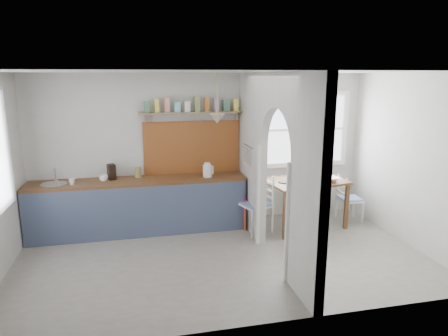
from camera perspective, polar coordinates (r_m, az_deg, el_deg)
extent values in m
cube|color=gray|center=(5.85, -0.06, -12.80)|extent=(5.80, 3.20, 0.01)
cube|color=beige|center=(5.26, -0.07, 13.60)|extent=(5.80, 3.20, 0.01)
cube|color=beige|center=(6.95, -2.92, 2.67)|extent=(5.80, 0.01, 2.60)
cube|color=beige|center=(3.92, 5.02, -5.59)|extent=(5.80, 0.01, 2.60)
cube|color=beige|center=(6.65, 25.12, 0.97)|extent=(0.01, 3.20, 2.60)
cube|color=beige|center=(4.52, 11.99, -3.29)|extent=(0.12, 0.80, 2.60)
cube|color=beige|center=(6.53, 4.04, 1.98)|extent=(0.12, 1.20, 2.60)
cube|color=beige|center=(5.29, 7.90, 7.78)|extent=(0.12, 1.20, 1.05)
cube|color=brown|center=(6.65, -12.08, -1.83)|extent=(3.50, 0.60, 0.05)
cube|color=#465272|center=(6.51, -11.85, -6.29)|extent=(3.50, 0.03, 0.85)
cube|color=black|center=(6.83, -11.90, -5.37)|extent=(3.46, 0.45, 0.85)
cylinder|color=#BABABA|center=(6.77, -23.14, -2.21)|extent=(0.40, 0.40, 0.02)
cube|color=brown|center=(6.88, -4.57, 2.97)|extent=(1.65, 0.03, 0.90)
cube|color=#916E51|center=(6.72, -4.56, 7.89)|extent=(1.75, 0.20, 0.03)
cube|color=#36624A|center=(6.65, -11.02, 8.55)|extent=(0.09, 0.09, 0.18)
cube|color=yellow|center=(6.66, -9.58, 8.61)|extent=(0.09, 0.09, 0.18)
cube|color=#D06E5F|center=(6.67, -8.14, 8.66)|extent=(0.09, 0.09, 0.18)
cube|color=#5CAAB4|center=(6.68, -6.71, 8.72)|extent=(0.09, 0.09, 0.18)
cube|color=beige|center=(6.70, -5.29, 8.76)|extent=(0.09, 0.09, 0.18)
cube|color=olive|center=(6.72, -3.87, 8.80)|extent=(0.09, 0.09, 0.18)
cube|color=#B9601B|center=(6.75, -2.47, 8.84)|extent=(0.09, 0.09, 0.18)
cube|color=gray|center=(6.78, -1.07, 8.86)|extent=(0.09, 0.09, 0.18)
cube|color=#36624A|center=(6.82, 0.31, 8.89)|extent=(0.09, 0.09, 0.18)
cube|color=yellow|center=(6.86, 1.67, 8.91)|extent=(0.09, 0.09, 0.18)
cone|color=silver|center=(6.45, -0.98, 7.09)|extent=(0.26, 0.26, 0.16)
cylinder|color=#BABABA|center=(6.38, 3.54, 3.10)|extent=(0.02, 0.50, 0.02)
imported|color=white|center=(6.63, -20.87, -1.83)|extent=(0.12, 0.12, 0.09)
imported|color=white|center=(6.68, -16.82, -1.38)|extent=(0.16, 0.16, 0.10)
cube|color=black|center=(6.73, -15.78, -0.54)|extent=(0.15, 0.19, 0.25)
cylinder|color=olive|center=(6.77, -12.20, -0.57)|extent=(0.15, 0.15, 0.18)
cube|color=#A21F56|center=(6.76, 2.94, -6.62)|extent=(0.02, 0.03, 0.61)
cube|color=#EC5A1D|center=(6.73, 3.04, -6.96)|extent=(0.02, 0.03, 0.53)
imported|color=white|center=(6.92, 14.83, -1.53)|extent=(0.31, 0.31, 0.07)
imported|color=#57765B|center=(6.69, 11.13, -1.76)|extent=(0.11, 0.11, 0.09)
cylinder|color=black|center=(6.70, 8.55, -1.97)|extent=(0.24, 0.24, 0.02)
imported|color=#5F3971|center=(7.03, 11.14, -0.73)|extent=(0.16, 0.16, 0.16)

